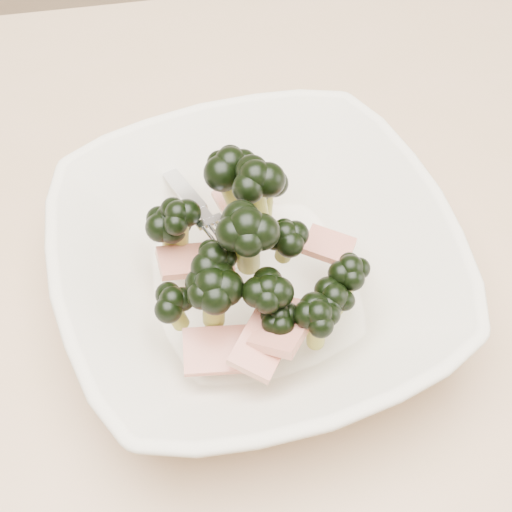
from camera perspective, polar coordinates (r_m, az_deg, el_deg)
name	(u,v)px	position (r m, az deg, el deg)	size (l,w,h in m)	color
dining_table	(142,384)	(0.64, -9.14, -10.06)	(1.20, 0.80, 0.75)	tan
broccoli_dish	(255,265)	(0.53, -0.08, -0.70)	(0.33, 0.33, 0.13)	beige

